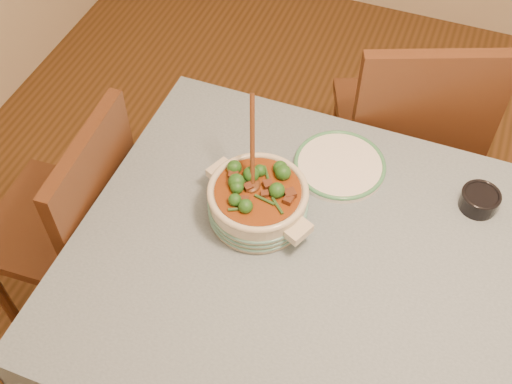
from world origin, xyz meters
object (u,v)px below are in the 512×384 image
dining_table (384,304)px  stew_casserole (258,199)px  chair_far (410,129)px  chair_left (76,220)px  condiment_bowl (480,199)px  white_plate (340,165)px

dining_table → stew_casserole: bearing=166.7°
stew_casserole → chair_far: bearing=65.0°
dining_table → chair_far: (-0.08, 0.77, -0.10)m
chair_far → stew_casserole: bearing=42.9°
stew_casserole → chair_left: stew_casserole is taller
condiment_bowl → chair_left: (-1.16, -0.32, -0.26)m
white_plate → chair_far: size_ratio=0.27×
white_plate → chair_left: chair_left is taller
stew_casserole → chair_far: (0.31, 0.67, -0.26)m
chair_left → white_plate: bearing=109.0°
dining_table → stew_casserole: size_ratio=4.83×
chair_left → chair_far: bearing=125.8°
white_plate → stew_casserole: bearing=-123.7°
condiment_bowl → chair_far: bearing=120.2°
condiment_bowl → chair_far: 0.54m
stew_casserole → chair_left: (-0.60, -0.07, -0.30)m
chair_left → stew_casserole: bearing=93.1°
stew_casserole → chair_far: stew_casserole is taller
white_plate → condiment_bowl: size_ratio=2.30×
white_plate → chair_far: (0.15, 0.43, -0.20)m
stew_casserole → condiment_bowl: size_ratio=2.96×
dining_table → chair_far: chair_far is taller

